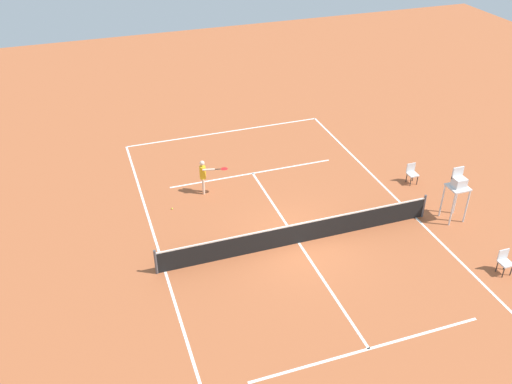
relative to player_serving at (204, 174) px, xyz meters
The scene contains 8 objects.
ground_plane 5.56m from the player_serving, 118.43° to the left, with size 60.00×60.00×0.00m, color #AD5933.
court_lines 5.55m from the player_serving, 118.43° to the left, with size 10.84×21.03×0.01m.
tennis_net 5.49m from the player_serving, 118.43° to the left, with size 11.44×0.10×1.07m.
player_serving is the anchor object (origin of this frame).
tennis_ball 2.10m from the player_serving, 26.15° to the left, with size 0.07×0.07×0.07m, color #CCE033.
umpire_chair 10.78m from the player_serving, 150.21° to the left, with size 0.80×0.80×2.41m.
courtside_chair_near 12.68m from the player_serving, 135.54° to the left, with size 0.44×0.46×0.95m.
courtside_chair_mid 9.60m from the player_serving, 166.50° to the left, with size 0.44×0.46×0.95m.
Camera 1 is at (7.30, 16.05, 13.58)m, focal length 38.98 mm.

